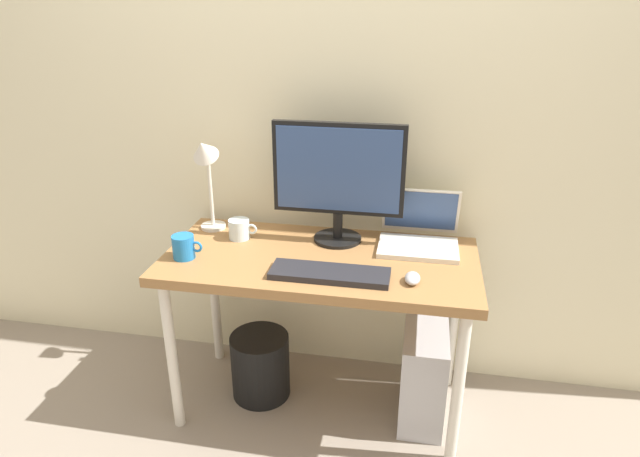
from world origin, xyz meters
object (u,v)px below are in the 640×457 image
desk_lamp (205,164)px  mouse (412,278)px  laptop (419,232)px  computer_tower (423,373)px  glass_cup (240,229)px  desk (320,273)px  coffee_mug (184,247)px  keyboard (330,274)px  monitor (338,176)px  wastebasket (260,365)px

desk_lamp → mouse: bearing=-19.7°
laptop → computer_tower: size_ratio=0.76×
glass_cup → computer_tower: bearing=-7.0°
desk → mouse: (0.37, -0.15, 0.09)m
laptop → glass_cup: size_ratio=2.60×
desk → glass_cup: (-0.37, 0.11, 0.12)m
desk → coffee_mug: (-0.52, -0.11, 0.12)m
laptop → mouse: bearing=-92.3°
keyboard → glass_cup: bearing=148.1°
keyboard → computer_tower: keyboard is taller
keyboard → monitor: bearing=94.0°
mouse → wastebasket: size_ratio=0.30×
keyboard → coffee_mug: size_ratio=3.62×
laptop → desk_lamp: (-0.90, -0.02, 0.25)m
monitor → glass_cup: (-0.41, -0.06, -0.24)m
glass_cup → wastebasket: 0.63m
desk_lamp → wastebasket: (0.25, -0.15, -0.88)m
keyboard → glass_cup: (-0.43, 0.27, 0.03)m
coffee_mug → mouse: bearing=-2.6°
monitor → desk_lamp: monitor is taller
desk_lamp → keyboard: (0.59, -0.33, -0.29)m
mouse → computer_tower: bearing=65.5°
desk → computer_tower: 0.62m
desk → mouse: size_ratio=13.78×
monitor → laptop: (0.34, 0.02, -0.23)m
desk_lamp → glass_cup: 0.31m
desk_lamp → keyboard: 0.73m
monitor → mouse: (0.32, -0.32, -0.27)m
desk → glass_cup: size_ratio=10.08×
laptop → keyboard: bearing=-132.0°
desk → keyboard: (0.07, -0.16, 0.09)m
monitor → mouse: bearing=-44.5°
monitor → laptop: monitor is taller
desk → desk_lamp: size_ratio=2.87×
laptop → desk_lamp: bearing=-178.7°
coffee_mug → monitor: bearing=26.2°
monitor → wastebasket: size_ratio=1.79×
monitor → coffee_mug: 0.67m
monitor → coffee_mug: monitor is taller
desk_lamp → mouse: size_ratio=4.80×
monitor → mouse: monitor is taller
laptop → coffee_mug: bearing=-161.7°
laptop → keyboard: size_ratio=0.73×
monitor → desk_lamp: 0.56m
coffee_mug → wastebasket: (0.25, 0.12, -0.62)m
laptop → desk_lamp: size_ratio=0.74×
desk → wastebasket: size_ratio=4.13×
keyboard → coffee_mug: (-0.59, 0.05, 0.04)m
desk → keyboard: 0.19m
mouse → wastebasket: (-0.64, 0.16, -0.59)m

